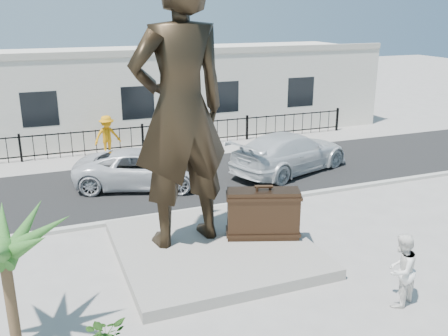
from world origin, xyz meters
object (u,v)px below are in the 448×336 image
object	(u,v)px
tourist	(401,270)
suitcase	(263,214)
statue	(180,110)
car_white	(143,169)

from	to	relation	value
tourist	suitcase	bearing A→B (deg)	-91.37
statue	suitcase	world-z (taller)	statue
car_white	statue	bearing A→B (deg)	-161.65
statue	tourist	size ratio (longest dim) A/B	4.22
car_white	suitcase	bearing A→B (deg)	-142.39
suitcase	tourist	bearing A→B (deg)	-47.14
suitcase	car_white	xyz separation A→B (m)	(-2.07, 6.28, -0.29)
statue	suitcase	size ratio (longest dim) A/B	3.68
statue	suitcase	distance (m)	3.76
suitcase	car_white	world-z (taller)	suitcase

